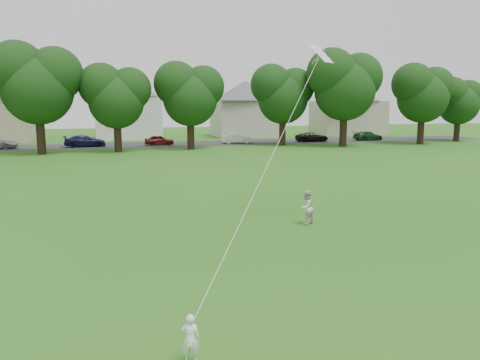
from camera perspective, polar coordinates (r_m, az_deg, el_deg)
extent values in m
plane|color=#1E5F15|center=(12.76, -4.10, -11.97)|extent=(160.00, 160.00, 0.00)
cube|color=#2D2D30|center=(53.92, -12.95, 4.19)|extent=(90.00, 7.00, 0.01)
imported|color=white|center=(8.88, -6.07, -18.69)|extent=(0.39, 0.31, 0.94)
imported|color=silver|center=(18.19, 8.10, -3.34)|extent=(0.81, 0.75, 1.34)
plane|color=white|center=(18.66, 9.85, 14.98)|extent=(1.26, 1.21, 0.73)
cylinder|color=white|center=(13.13, 4.80, 4.76)|extent=(0.01, 0.01, 12.66)
cylinder|color=black|center=(46.67, -23.13, 5.33)|extent=(0.78, 0.78, 3.94)
cylinder|color=black|center=(46.50, -14.68, 5.34)|extent=(0.72, 0.72, 3.25)
cylinder|color=black|center=(47.95, -6.03, 5.79)|extent=(0.73, 0.73, 3.41)
cylinder|color=black|center=(52.49, 5.20, 6.13)|extent=(0.74, 0.74, 3.45)
cylinder|color=black|center=(52.06, 12.48, 6.25)|extent=(0.79, 0.79, 4.04)
cylinder|color=black|center=(57.62, 21.17, 5.87)|extent=(0.74, 0.74, 3.54)
cylinder|color=black|center=(63.60, 24.93, 5.67)|extent=(0.70, 0.70, 3.02)
imported|color=#121439|center=(52.89, -18.39, 4.54)|extent=(4.41, 2.05, 1.25)
imported|color=maroon|center=(53.08, -9.81, 4.82)|extent=(3.28, 1.36, 1.11)
imported|color=silver|center=(54.69, -0.35, 5.11)|extent=(3.68, 1.69, 1.17)
imported|color=black|center=(57.87, 8.78, 5.21)|extent=(4.02, 1.89, 1.11)
imported|color=#164418|center=(61.39, 15.33, 5.22)|extent=(3.93, 1.80, 1.11)
cube|color=white|center=(63.74, -13.45, 7.41)|extent=(8.22, 6.96, 5.52)
pyramid|color=#525055|center=(63.83, -13.66, 12.61)|extent=(11.86, 11.86, 3.03)
cube|color=beige|center=(66.28, 0.63, 7.50)|extent=(8.58, 7.38, 4.99)
pyramid|color=#525055|center=(66.31, 0.64, 12.02)|extent=(12.38, 12.38, 2.74)
cube|color=#B7AF98|center=(72.35, 13.01, 7.40)|extent=(9.85, 6.52, 4.94)
pyramid|color=#525055|center=(72.38, 13.16, 11.50)|extent=(14.21, 14.21, 2.72)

